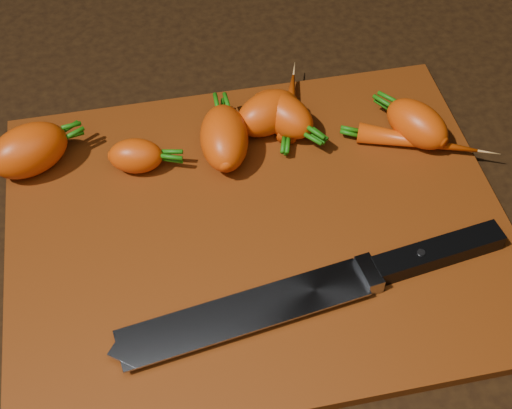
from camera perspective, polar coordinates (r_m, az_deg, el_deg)
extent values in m
cube|color=black|center=(0.73, 0.16, -2.32)|extent=(2.00, 2.00, 0.01)
cube|color=#61280A|center=(0.72, 0.16, -1.80)|extent=(0.50, 0.40, 0.01)
ellipsoid|color=#DC4306|center=(0.78, -17.72, 4.16)|extent=(0.10, 0.08, 0.05)
ellipsoid|color=#DC4306|center=(0.79, 2.15, 7.23)|extent=(0.08, 0.09, 0.05)
ellipsoid|color=#DC4306|center=(0.76, -2.56, 5.34)|extent=(0.06, 0.09, 0.05)
ellipsoid|color=#DC4306|center=(0.79, 0.94, 7.32)|extent=(0.09, 0.07, 0.05)
ellipsoid|color=#DC4306|center=(0.76, -9.60, 3.85)|extent=(0.06, 0.05, 0.04)
ellipsoid|color=#DC4306|center=(0.80, 12.77, 6.31)|extent=(0.08, 0.09, 0.05)
ellipsoid|color=#DC4306|center=(0.82, 2.74, 7.91)|extent=(0.05, 0.10, 0.02)
ellipsoid|color=#DC4306|center=(0.80, 12.76, 4.94)|extent=(0.13, 0.07, 0.02)
cube|color=gray|center=(0.64, -11.00, -11.50)|extent=(0.24, 0.07, 0.00)
cube|color=gray|center=(0.65, -0.35, -8.47)|extent=(0.02, 0.04, 0.02)
cube|color=black|center=(0.67, 5.64, -6.61)|extent=(0.14, 0.04, 0.02)
cylinder|color=#B2B2B7|center=(0.65, 4.08, -6.68)|extent=(0.01, 0.01, 0.00)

